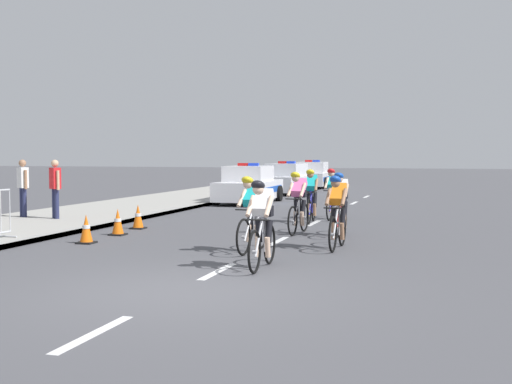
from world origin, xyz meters
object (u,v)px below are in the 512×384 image
object	(u,v)px
police_car_second	(287,180)
spectator_back	(55,185)
cyclist_second	(252,213)
cyclist_fifth	(340,203)
cyclist_seventh	(333,193)
spectator_middle	(23,184)
police_car_nearest	(249,186)
traffic_cone_far	(118,222)
cyclist_sixth	(311,195)
cyclist_lead	(262,223)
police_car_third	(313,176)
cyclist_fourth	(298,202)
cyclist_third	(338,211)
traffic_cone_near	(86,229)
traffic_cone_mid	(138,217)

from	to	relation	value
police_car_second	spectator_back	distance (m)	15.41
cyclist_second	cyclist_fifth	distance (m)	3.30
cyclist_seventh	spectator_middle	world-z (taller)	spectator_middle
police_car_nearest	traffic_cone_far	xyz separation A→B (m)	(0.02, -10.83, -0.37)
cyclist_second	traffic_cone_far	distance (m)	4.30
cyclist_sixth	traffic_cone_far	xyz separation A→B (m)	(-3.89, -4.14, -0.48)
cyclist_second	police_car_nearest	size ratio (longest dim) A/B	0.39
cyclist_lead	police_car_nearest	distance (m)	15.07
cyclist_fifth	police_car_third	world-z (taller)	police_car_third
cyclist_fourth	police_car_third	world-z (taller)	police_car_third
spectator_middle	cyclist_seventh	bearing A→B (deg)	19.72
cyclist_third	traffic_cone_near	world-z (taller)	cyclist_third
cyclist_fourth	cyclist_fifth	world-z (taller)	same
police_car_second	cyclist_seventh	bearing A→B (deg)	-69.99
police_car_third	traffic_cone_mid	distance (m)	21.97
cyclist_second	cyclist_sixth	xyz separation A→B (m)	(-0.02, 5.86, 0.00)
cyclist_fifth	police_car_third	xyz separation A→B (m)	(-5.20, 22.01, -0.11)
cyclist_sixth	cyclist_third	bearing A→B (deg)	-72.34
cyclist_third	traffic_cone_mid	distance (m)	6.05
cyclist_second	police_car_second	world-z (taller)	police_car_second
cyclist_third	cyclist_fifth	size ratio (longest dim) A/B	1.00
cyclist_fourth	police_car_nearest	distance (m)	10.19
police_car_second	cyclist_sixth	bearing A→B (deg)	-73.33
police_car_third	police_car_second	bearing A→B (deg)	-90.02
cyclist_seventh	traffic_cone_mid	distance (m)	5.97
traffic_cone_far	spectator_back	size ratio (longest dim) A/B	0.38
cyclist_third	traffic_cone_far	world-z (taller)	cyclist_third
cyclist_fifth	cyclist_sixth	xyz separation A→B (m)	(-1.29, 2.81, 0.00)
cyclist_lead	cyclist_fourth	xyz separation A→B (m)	(-0.51, 5.02, 0.00)
cyclist_fifth	police_car_second	bearing A→B (deg)	108.14
cyclist_seventh	police_car_third	world-z (taller)	police_car_third
cyclist_sixth	spectator_middle	size ratio (longest dim) A/B	1.03
cyclist_sixth	cyclist_seventh	world-z (taller)	same
police_car_nearest	traffic_cone_near	bearing A→B (deg)	-89.69
cyclist_second	cyclist_fifth	bearing A→B (deg)	67.41
cyclist_lead	police_car_third	bearing A→B (deg)	99.81
cyclist_lead	cyclist_fourth	world-z (taller)	same
police_car_third	traffic_cone_far	size ratio (longest dim) A/B	7.00
cyclist_lead	cyclist_third	bearing A→B (deg)	72.51
cyclist_seventh	spectator_middle	xyz separation A→B (m)	(-8.58, -3.07, 0.30)
cyclist_seventh	traffic_cone_far	size ratio (longest dim) A/B	2.69
cyclist_third	cyclist_second	bearing A→B (deg)	-150.07
spectator_middle	cyclist_lead	bearing A→B (deg)	-32.91
police_car_third	cyclist_second	bearing A→B (deg)	-81.09
cyclist_second	spectator_back	size ratio (longest dim) A/B	1.03
traffic_cone_mid	spectator_middle	size ratio (longest dim) A/B	0.38
cyclist_sixth	spectator_middle	bearing A→B (deg)	-166.98
cyclist_fourth	traffic_cone_mid	size ratio (longest dim) A/B	2.69
police_car_second	traffic_cone_near	size ratio (longest dim) A/B	7.05
cyclist_seventh	traffic_cone_mid	size ratio (longest dim) A/B	2.69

